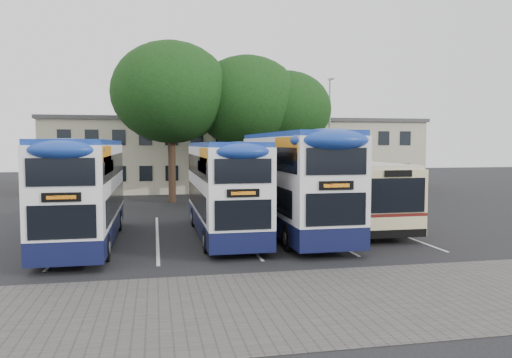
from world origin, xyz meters
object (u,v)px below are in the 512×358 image
object	(u,v)px
bus_dd_left	(85,187)
tree_mid	(247,102)
tree_right	(287,109)
bus_dd_right	(293,178)
bus_dd_mid	(223,185)
bus_single	(346,189)
tree_left	(171,93)
lamp_post	(330,130)

from	to	relation	value
bus_dd_left	tree_mid	bearing A→B (deg)	57.24
tree_mid	bus_dd_left	xyz separation A→B (m)	(-9.23, -14.35, -4.68)
tree_right	bus_dd_right	world-z (taller)	tree_right
bus_dd_mid	bus_single	world-z (taller)	bus_dd_mid
tree_mid	tree_left	bearing A→B (deg)	-174.11
bus_single	lamp_post	bearing A→B (deg)	73.52
tree_left	bus_dd_mid	size ratio (longest dim) A/B	1.12
bus_single	tree_mid	bearing A→B (deg)	103.36
tree_mid	tree_right	bearing A→B (deg)	-0.67
bus_dd_left	bus_single	bearing A→B (deg)	11.83
lamp_post	bus_single	distance (m)	14.57
tree_mid	bus_dd_right	bearing A→B (deg)	-92.00
tree_mid	bus_dd_mid	world-z (taller)	tree_mid
tree_left	bus_dd_mid	world-z (taller)	tree_left
bus_dd_mid	tree_left	bearing A→B (deg)	97.46
tree_left	bus_dd_mid	distance (m)	14.34
bus_dd_left	bus_dd_mid	xyz separation A→B (m)	(5.64, 0.56, -0.05)
lamp_post	tree_left	bearing A→B (deg)	-169.17
tree_right	bus_dd_left	size ratio (longest dim) A/B	0.93
bus_dd_left	lamp_post	bearing A→B (deg)	45.11
tree_left	tree_right	bearing A→B (deg)	3.59
bus_dd_right	bus_single	bearing A→B (deg)	30.39
tree_left	bus_dd_left	xyz separation A→B (m)	(-3.91, -13.80, -5.19)
bus_dd_left	tree_left	bearing A→B (deg)	74.20
tree_mid	bus_dd_mid	size ratio (longest dim) A/B	1.05
bus_single	bus_dd_left	bearing A→B (deg)	-168.17
tree_right	bus_dd_right	distance (m)	14.69
lamp_post	bus_dd_left	world-z (taller)	lamp_post
tree_left	bus_dd_right	size ratio (longest dim) A/B	1.02
tree_mid	lamp_post	bearing A→B (deg)	14.58
tree_left	bus_dd_mid	bearing A→B (deg)	-82.54
bus_dd_left	bus_dd_mid	world-z (taller)	bus_dd_left
bus_dd_left	bus_single	xyz separation A→B (m)	(12.04, 2.52, -0.50)
tree_right	bus_dd_mid	bearing A→B (deg)	-115.25
tree_right	bus_single	world-z (taller)	tree_right
tree_right	lamp_post	bearing A→B (deg)	24.69
tree_mid	bus_single	world-z (taller)	tree_mid
tree_right	bus_dd_left	xyz separation A→B (m)	(-12.13, -14.32, -4.20)
bus_single	bus_dd_mid	bearing A→B (deg)	-162.98
tree_mid	bus_dd_mid	bearing A→B (deg)	-104.61
lamp_post	tree_mid	xyz separation A→B (m)	(-6.83, -1.78, 1.88)
tree_left	bus_dd_left	size ratio (longest dim) A/B	1.10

